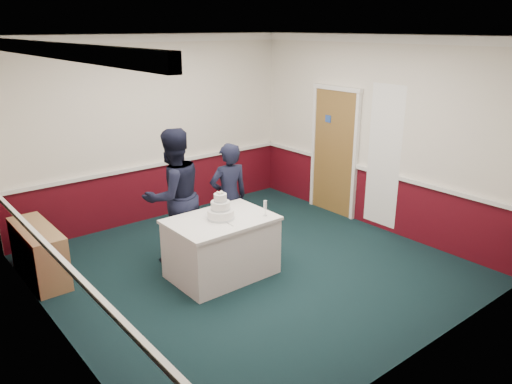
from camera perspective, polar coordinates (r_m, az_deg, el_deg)
ground at (r=6.83m, az=-0.64°, el=-8.60°), size 5.00×5.00×0.00m
room_shell at (r=6.71m, az=-3.44°, el=8.64°), size 5.00×5.00×3.00m
sideboard at (r=6.99m, az=-23.54°, el=-6.41°), size 0.41×1.20×0.70m
cake_table at (r=6.49m, az=-3.97°, el=-6.24°), size 1.32×0.92×0.79m
wedding_cake at (r=6.30m, az=-4.07°, el=-2.11°), size 0.35×0.35×0.36m
cake_knife at (r=6.17m, az=-3.20°, el=-3.62°), size 0.02×0.22×0.00m
champagne_flute at (r=6.36m, az=1.06°, el=-1.57°), size 0.05×0.05×0.21m
person_man at (r=6.82m, az=-9.41°, el=-0.46°), size 0.93×0.74×1.85m
person_woman at (r=7.10m, az=-3.12°, el=-0.61°), size 0.63×0.48×1.58m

